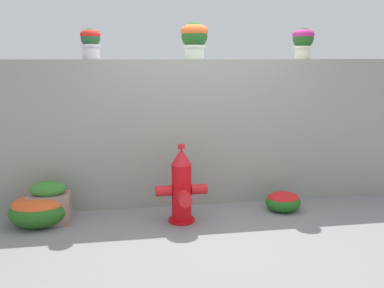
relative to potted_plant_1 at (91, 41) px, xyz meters
name	(u,v)px	position (x,y,z in m)	size (l,w,h in m)	color
ground_plane	(215,234)	(1.25, -1.09, -2.01)	(24.00, 24.00, 0.00)	gray
stone_wall	(196,132)	(1.25, 0.01, -1.11)	(5.94, 0.29, 1.81)	gray
potted_plant_1	(91,41)	(0.00, 0.00, 0.00)	(0.24, 0.24, 0.35)	silver
potted_plant_2	(194,37)	(1.23, 0.05, 0.06)	(0.34, 0.34, 0.44)	beige
potted_plant_3	(303,40)	(2.61, -0.01, 0.03)	(0.27, 0.27, 0.38)	beige
fire_hydrant	(182,188)	(0.96, -0.68, -1.62)	(0.58, 0.46, 0.89)	red
flower_bush_left	(283,201)	(2.22, -0.53, -1.89)	(0.42, 0.38, 0.24)	#22621D
flower_bush_right	(38,209)	(-0.62, -0.50, -1.83)	(0.64, 0.57, 0.35)	#27621F
planter_box	(49,203)	(-0.51, -0.47, -1.78)	(0.46, 0.28, 0.49)	#997165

